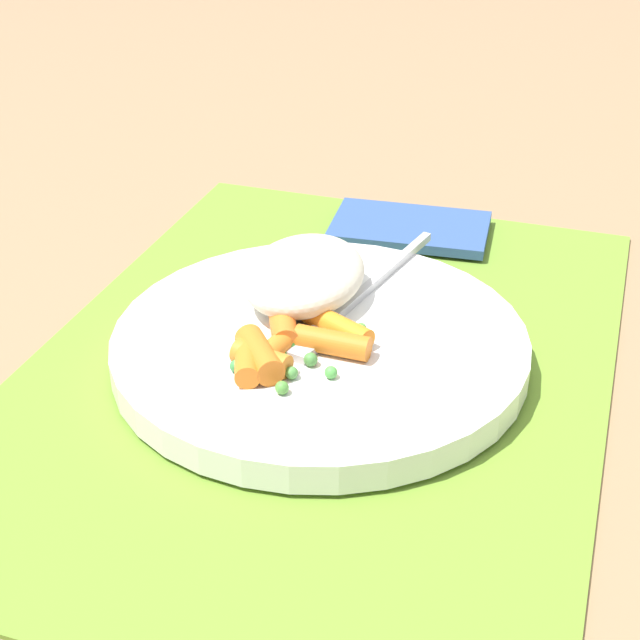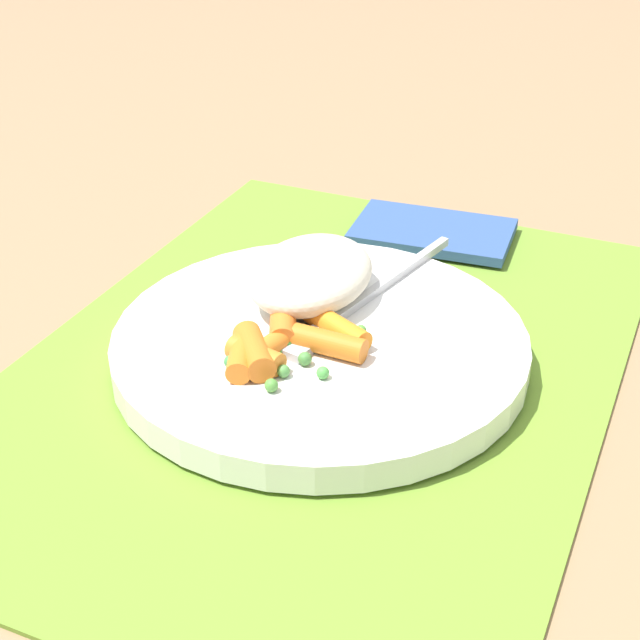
# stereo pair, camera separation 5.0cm
# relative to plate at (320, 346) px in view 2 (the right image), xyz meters

# --- Properties ---
(ground_plane) EXTENTS (2.40, 2.40, 0.00)m
(ground_plane) POSITION_rel_plate_xyz_m (0.00, 0.00, -0.02)
(ground_plane) COLOR #997551
(placemat) EXTENTS (0.52, 0.37, 0.01)m
(placemat) POSITION_rel_plate_xyz_m (0.00, 0.00, -0.01)
(placemat) COLOR olive
(placemat) RESTS_ON ground_plane
(plate) EXTENTS (0.27, 0.27, 0.02)m
(plate) POSITION_rel_plate_xyz_m (0.00, 0.00, 0.00)
(plate) COLOR white
(plate) RESTS_ON placemat
(rice_mound) EXTENTS (0.11, 0.08, 0.04)m
(rice_mound) POSITION_rel_plate_xyz_m (-0.04, -0.02, 0.03)
(rice_mound) COLOR beige
(rice_mound) RESTS_ON plate
(carrot_portion) EXTENTS (0.09, 0.08, 0.02)m
(carrot_portion) POSITION_rel_plate_xyz_m (0.03, -0.01, 0.02)
(carrot_portion) COLOR orange
(carrot_portion) RESTS_ON plate
(pea_scatter) EXTENTS (0.09, 0.07, 0.01)m
(pea_scatter) POSITION_rel_plate_xyz_m (0.04, -0.00, 0.01)
(pea_scatter) COLOR #539A3C
(pea_scatter) RESTS_ON plate
(fork) EXTENTS (0.20, 0.05, 0.01)m
(fork) POSITION_rel_plate_xyz_m (-0.04, 0.01, 0.01)
(fork) COLOR silver
(fork) RESTS_ON plate
(napkin) EXTENTS (0.09, 0.13, 0.01)m
(napkin) POSITION_rel_plate_xyz_m (-0.21, 0.01, -0.01)
(napkin) COLOR #33518C
(napkin) RESTS_ON placemat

